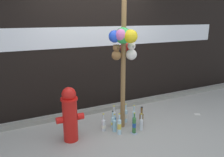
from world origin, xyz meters
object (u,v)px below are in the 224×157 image
bottle_8 (141,124)px  fire_hydrant (70,114)px  memorial_post (124,30)px  bottle_6 (115,125)px  bottle_1 (126,115)px  bottle_2 (134,124)px  bottle_3 (104,125)px  bottle_7 (134,117)px  bottle_9 (141,119)px  bottle_0 (113,122)px  bottle_4 (119,126)px  bottle_5 (114,118)px

bottle_8 → fire_hydrant: bearing=169.3°
memorial_post → bottle_6: (-0.18, -0.05, -1.57)m
bottle_1 → bottle_2: bearing=-99.4°
bottle_2 → bottle_3: 0.52m
memorial_post → bottle_8: memorial_post is taller
fire_hydrant → bottle_7: bearing=0.4°
bottle_3 → bottle_9: (0.67, -0.16, 0.04)m
bottle_1 → bottle_2: (-0.07, -0.41, 0.02)m
memorial_post → bottle_6: 1.58m
bottle_0 → bottle_4: 0.26m
bottle_0 → bottle_4: bearing=-90.1°
bottle_1 → bottle_4: bearing=-132.2°
bottle_6 → bottle_0: bearing=77.0°
fire_hydrant → bottle_2: fire_hydrant is taller
bottle_2 → bottle_7: bottle_7 is taller
memorial_post → bottle_2: size_ratio=8.20×
bottle_0 → bottle_6: 0.14m
memorial_post → bottle_9: size_ratio=8.03×
bottle_7 → bottle_5: bearing=156.1°
bottle_5 → bottle_8: bottle_5 is taller
bottle_2 → bottle_5: size_ratio=0.99×
bottle_3 → bottle_9: size_ratio=0.85×
bottle_4 → bottle_8: bearing=-5.7°
bottle_4 → bottle_1: bearing=47.8°
bottle_0 → bottle_6: size_ratio=0.99×
bottle_4 → bottle_2: bearing=-15.1°
bottle_4 → memorial_post: bearing=47.6°
bottle_0 → bottle_6: bottle_6 is taller
bottle_0 → bottle_3: same height
bottle_7 → bottle_6: bearing=-170.9°
fire_hydrant → bottle_7: (1.17, 0.01, -0.30)m
bottle_1 → bottle_7: (0.08, -0.16, 0.01)m
bottle_7 → memorial_post: bearing=-174.7°
bottle_0 → bottle_8: size_ratio=1.03×
bottle_1 → bottle_4: size_ratio=0.97×
bottle_9 → fire_hydrant: bearing=174.9°
bottle_2 → bottle_8: (0.16, 0.03, -0.03)m
memorial_post → bottle_3: size_ratio=9.50×
bottle_3 → fire_hydrant: bearing=-175.7°
bottle_9 → bottle_8: bearing=-124.3°
bottle_5 → bottle_6: bottle_5 is taller
bottle_2 → bottle_3: (-0.43, 0.29, -0.04)m
bottle_5 → bottle_0: bearing=-128.7°
bottle_3 → bottle_6: 0.19m
bottle_8 → bottle_4: bearing=174.3°
bottle_5 → fire_hydrant: bearing=-169.6°
memorial_post → fire_hydrant: bearing=179.1°
bottle_6 → bottle_9: bottle_9 is taller
bottle_9 → bottle_5: bearing=147.2°
bottle_3 → bottle_7: bearing=-3.5°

